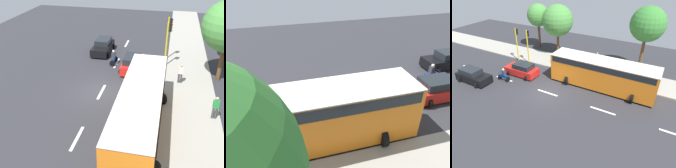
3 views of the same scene
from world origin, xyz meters
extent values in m
cube|color=#2D2D33|center=(0.00, 0.00, -0.05)|extent=(40.00, 60.00, 0.10)
cube|color=#9E998E|center=(7.00, 0.00, 0.07)|extent=(4.00, 60.00, 0.15)
cube|color=white|center=(0.00, -6.00, 0.01)|extent=(0.20, 2.40, 0.01)
cube|color=white|center=(0.00, 0.00, 0.01)|extent=(0.20, 2.40, 0.01)
cube|color=white|center=(0.00, 6.00, 0.01)|extent=(0.20, 2.40, 0.01)
cube|color=white|center=(0.00, 12.00, 0.01)|extent=(0.20, 2.40, 0.01)
cube|color=red|center=(1.81, 4.81, 0.56)|extent=(1.79, 3.96, 0.80)
cube|color=#1E2328|center=(1.81, 4.49, 1.24)|extent=(1.50, 2.22, 0.56)
cylinder|color=black|center=(1.03, 6.12, 0.32)|extent=(0.64, 0.22, 0.64)
cylinder|color=black|center=(2.60, 6.12, 0.32)|extent=(0.64, 0.22, 0.64)
cylinder|color=black|center=(1.03, 3.50, 0.32)|extent=(0.64, 0.22, 0.64)
cylinder|color=black|center=(2.60, 3.50, 0.32)|extent=(0.64, 0.22, 0.64)
cube|color=black|center=(-2.07, 8.47, 0.56)|extent=(1.75, 4.07, 0.80)
cube|color=#1E2328|center=(-2.07, 8.80, 1.24)|extent=(1.47, 2.28, 0.56)
cylinder|color=black|center=(-1.30, 7.13, 0.32)|extent=(0.64, 0.22, 0.64)
cylinder|color=black|center=(-2.84, 7.13, 0.32)|extent=(0.64, 0.22, 0.64)
cylinder|color=black|center=(-1.30, 9.82, 0.32)|extent=(0.64, 0.22, 0.64)
cylinder|color=black|center=(-2.84, 9.82, 0.32)|extent=(0.64, 0.22, 0.64)
cube|color=orange|center=(3.70, -4.42, 1.65)|extent=(2.50, 11.00, 2.90)
cube|color=black|center=(3.70, -4.42, 2.75)|extent=(2.52, 10.56, 0.60)
cube|color=white|center=(3.70, -4.42, 3.12)|extent=(2.50, 11.00, 0.08)
cylinder|color=black|center=(2.60, -0.90, 0.50)|extent=(1.00, 0.30, 1.00)
cylinder|color=black|center=(4.80, -0.90, 0.50)|extent=(1.00, 0.30, 1.00)
cylinder|color=black|center=(2.60, -7.94, 0.50)|extent=(1.00, 0.30, 1.00)
cylinder|color=black|center=(4.80, -7.94, 0.50)|extent=(1.00, 0.30, 1.00)
cylinder|color=black|center=(-0.25, 6.35, 0.30)|extent=(0.60, 0.10, 0.60)
cylinder|color=black|center=(-0.25, 5.15, 0.30)|extent=(0.60, 0.10, 0.60)
cube|color=navy|center=(-0.25, 5.70, 0.55)|extent=(0.28, 1.10, 0.36)
sphere|color=navy|center=(-0.25, 5.90, 0.73)|extent=(0.32, 0.32, 0.32)
cylinder|color=black|center=(-0.25, 6.25, 0.90)|extent=(0.55, 0.04, 0.04)
cube|color=#333338|center=(-0.25, 5.60, 1.00)|extent=(0.36, 0.24, 0.60)
sphere|color=silver|center=(-0.25, 5.65, 1.40)|extent=(0.26, 0.26, 0.26)
cylinder|color=#3F3F3F|center=(8.42, -2.04, 0.57)|extent=(0.16, 0.16, 0.85)
cylinder|color=#3F3F3F|center=(8.62, -2.04, 0.57)|extent=(0.16, 0.16, 0.85)
cube|color=#268C3F|center=(8.52, -2.04, 1.30)|extent=(0.40, 0.24, 0.60)
sphere|color=tan|center=(8.52, -2.04, 1.73)|extent=(0.22, 0.22, 0.22)
cylinder|color=#3F3F3F|center=(6.10, 2.81, 0.57)|extent=(0.16, 0.16, 0.85)
cylinder|color=#3F3F3F|center=(6.30, 2.81, 0.57)|extent=(0.16, 0.16, 0.85)
cube|color=silver|center=(6.20, 2.81, 1.30)|extent=(0.40, 0.24, 0.60)
sphere|color=tan|center=(6.20, 2.81, 1.73)|extent=(0.22, 0.22, 0.22)
cylinder|color=yellow|center=(4.75, 6.03, 2.25)|extent=(0.14, 0.14, 4.50)
cube|color=black|center=(4.97, 6.03, 4.00)|extent=(0.24, 0.24, 0.76)
sphere|color=red|center=(5.09, 6.03, 4.24)|extent=(0.16, 0.16, 0.16)
sphere|color=#F2A50C|center=(5.09, 6.03, 4.00)|extent=(0.16, 0.16, 0.16)
sphere|color=green|center=(5.09, 6.03, 3.76)|extent=(0.16, 0.16, 0.16)
cylinder|color=yellow|center=(4.75, 7.82, 2.25)|extent=(0.14, 0.14, 4.50)
cube|color=black|center=(4.97, 7.82, 4.00)|extent=(0.24, 0.24, 0.76)
sphere|color=red|center=(5.09, 7.82, 4.24)|extent=(0.16, 0.16, 0.16)
sphere|color=#F2A50C|center=(5.09, 7.82, 4.00)|extent=(0.16, 0.16, 0.16)
sphere|color=green|center=(5.09, 7.82, 3.76)|extent=(0.16, 0.16, 0.16)
cylinder|color=brown|center=(9.53, 4.39, 1.68)|extent=(0.36, 0.36, 3.35)
camera|label=1|loc=(5.07, -18.37, 10.96)|focal=42.97mm
camera|label=2|loc=(12.13, -5.38, 8.60)|focal=34.85mm
camera|label=3|loc=(-14.19, -9.94, 11.47)|focal=32.04mm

